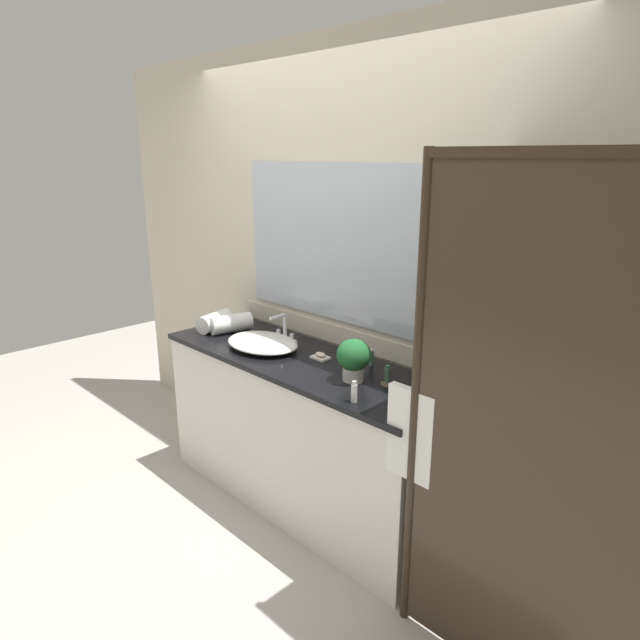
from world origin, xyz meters
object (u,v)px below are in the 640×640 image
Objects in this scene: potted_plant at (354,358)px; amenity_bottle_body_wash at (388,375)px; faucet at (284,332)px; soap_dish at (320,356)px; rolled_towel_middle at (231,323)px; rolled_towel_near_edge at (215,321)px; sink_basin at (262,343)px; amenity_bottle_lotion at (371,358)px; amenity_bottle_conditioner at (354,392)px.

potted_plant reaches higher than amenity_bottle_body_wash.
soap_dish is (0.36, -0.06, -0.04)m from faucet.
faucet is at bearing 17.31° from rolled_towel_middle.
soap_dish is at bearing -8.95° from faucet.
rolled_towel_middle is (-1.21, -0.05, 0.01)m from amenity_bottle_body_wash.
amenity_bottle_body_wash is 1.32m from rolled_towel_near_edge.
potted_plant is 1.17m from rolled_towel_near_edge.
faucet reaches higher than amenity_bottle_body_wash.
soap_dish is at bearing 178.45° from amenity_bottle_body_wash.
sink_basin is 0.17m from faucet.
potted_plant is at bearing -2.22° from rolled_towel_middle.
sink_basin is at bearing -173.49° from amenity_bottle_body_wash.
sink_basin is 0.70m from potted_plant.
amenity_bottle_body_wash reaches higher than amenity_bottle_lotion.
amenity_bottle_conditioner is at bearing -59.79° from amenity_bottle_lotion.
faucet is 0.37m from soap_dish.
rolled_towel_near_edge reaches higher than amenity_bottle_conditioner.
amenity_bottle_body_wash is 0.37× the size of rolled_towel_middle.
potted_plant reaches higher than rolled_towel_middle.
sink_basin is 5.12× the size of amenity_bottle_lotion.
amenity_bottle_conditioner is (0.50, -0.28, 0.03)m from soap_dish.
rolled_towel_near_edge is (-0.84, -0.10, 0.04)m from soap_dish.
amenity_bottle_lotion is (0.63, 0.06, -0.01)m from faucet.
amenity_bottle_body_wash is 0.94× the size of amenity_bottle_conditioner.
potted_plant is at bearing -149.18° from amenity_bottle_body_wash.
amenity_bottle_conditioner is 1.35m from rolled_towel_near_edge.
potted_plant is at bearing 0.16° from rolled_towel_near_edge.
amenity_bottle_body_wash is (0.47, -0.01, 0.03)m from soap_dish.
rolled_towel_near_edge is at bearing 179.28° from sink_basin.
rolled_towel_middle is (0.11, 0.04, 0.00)m from rolled_towel_near_edge.
potted_plant is at bearing -16.79° from soap_dish.
soap_dish is 1.09× the size of amenity_bottle_lotion.
soap_dish is 0.39× the size of rolled_towel_middle.
rolled_towel_near_edge reaches higher than soap_dish.
soap_dish is 0.57m from amenity_bottle_conditioner.
potted_plant is at bearing 132.20° from amenity_bottle_conditioner.
rolled_towel_near_edge is at bearing -161.60° from faucet.
potted_plant is at bearing -73.17° from amenity_bottle_lotion.
sink_basin is 1.82× the size of rolled_towel_middle.
amenity_bottle_body_wash reaches higher than soap_dish.
sink_basin is 2.71× the size of faucet.
rolled_towel_near_edge is at bearing 172.26° from amenity_bottle_conditioner.
soap_dish is 0.42× the size of rolled_towel_near_edge.
faucet is 1.73× the size of soap_dish.
sink_basin is 4.97× the size of amenity_bottle_body_wash.
amenity_bottle_lotion is at bearing 11.17° from rolled_towel_near_edge.
faucet is at bearing 171.05° from soap_dish.
amenity_bottle_body_wash is (0.84, -0.07, -0.01)m from faucet.
amenity_bottle_conditioner is at bearing -7.74° from rolled_towel_near_edge.
amenity_bottle_lotion is at bearing 19.69° from sink_basin.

